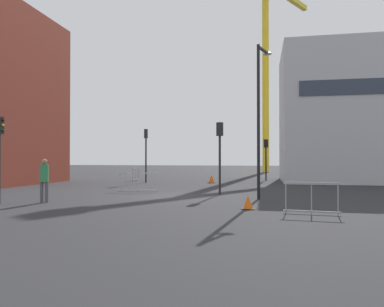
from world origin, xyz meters
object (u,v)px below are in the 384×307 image
traffic_light_crosswalk (220,146)px  traffic_light_median (146,147)px  construction_crane (267,44)px  pedestrian_walking (44,177)px  traffic_cone_striped (212,179)px  traffic_light_verge (266,153)px  traffic_cone_on_verge (248,203)px  streetlamp_tall (260,109)px

traffic_light_crosswalk → traffic_light_median: bearing=128.6°
construction_crane → traffic_light_median: size_ratio=6.46×
pedestrian_walking → traffic_cone_striped: pedestrian_walking is taller
construction_crane → traffic_light_verge: 24.87m
traffic_light_crosswalk → pedestrian_walking: (-6.94, -4.82, -1.44)m
traffic_cone_on_verge → traffic_light_verge: bearing=87.3°
traffic_light_verge → pedestrian_walking: 20.25m
traffic_light_median → traffic_cone_striped: bearing=7.7°
streetlamp_tall → traffic_light_verge: 14.84m
traffic_light_verge → traffic_cone_on_verge: bearing=-92.7°
traffic_light_crosswalk → construction_crane: bearing=84.9°
traffic_light_median → pedestrian_walking: (-0.26, -13.18, -1.69)m
pedestrian_walking → traffic_light_crosswalk: bearing=34.8°
pedestrian_walking → traffic_cone_striped: bearing=69.1°
construction_crane → traffic_cone_on_verge: construction_crane is taller
traffic_light_verge → traffic_cone_on_verge: (-0.85, -18.31, -2.15)m
traffic_cone_striped → pedestrian_walking: bearing=-110.9°
traffic_cone_on_verge → traffic_cone_striped: bearing=102.9°
streetlamp_tall → traffic_light_median: streetlamp_tall is taller
streetlamp_tall → traffic_cone_striped: (-3.70, 10.71, -3.88)m
pedestrian_walking → traffic_cone_on_verge: (8.59, -0.44, -0.86)m
traffic_light_crosswalk → traffic_light_verge: traffic_light_crosswalk is taller
traffic_light_crosswalk → traffic_light_median: size_ratio=0.90×
construction_crane → traffic_light_median: construction_crane is taller
construction_crane → traffic_cone_on_verge: (-1.30, -37.94, -17.40)m
traffic_light_crosswalk → traffic_light_verge: size_ratio=1.07×
streetlamp_tall → traffic_cone_striped: bearing=109.1°
construction_crane → traffic_light_median: 30.08m
traffic_light_verge → pedestrian_walking: traffic_light_verge is taller
construction_crane → pedestrian_walking: construction_crane is taller
streetlamp_tall → traffic_light_crosswalk: streetlamp_tall is taller
pedestrian_walking → traffic_light_verge: bearing=62.2°
traffic_cone_on_verge → pedestrian_walking: bearing=177.1°
traffic_light_verge → pedestrian_walking: bearing=-117.8°
traffic_light_crosswalk → traffic_cone_striped: traffic_light_crosswalk is taller
streetlamp_tall → traffic_cone_striped: 11.98m
construction_crane → traffic_light_median: bearing=-111.6°
traffic_light_crosswalk → traffic_light_verge: 13.29m
traffic_cone_on_verge → traffic_cone_striped: (-3.29, 14.30, 0.06)m
traffic_light_verge → traffic_light_median: traffic_light_median is taller
traffic_light_median → traffic_light_verge: bearing=27.1°
traffic_light_crosswalk → traffic_cone_striped: size_ratio=5.87×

